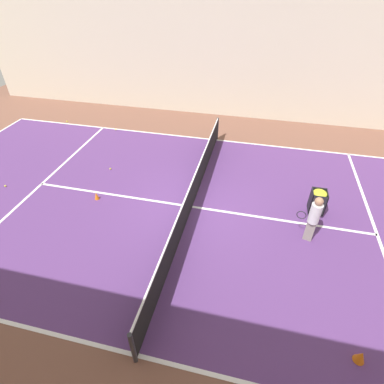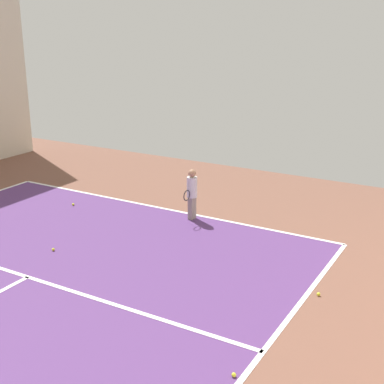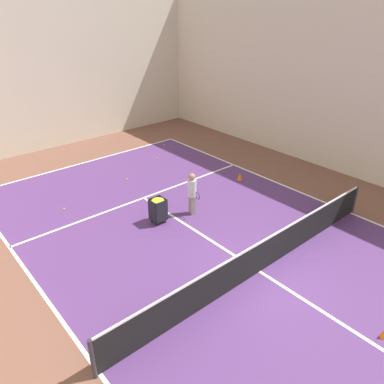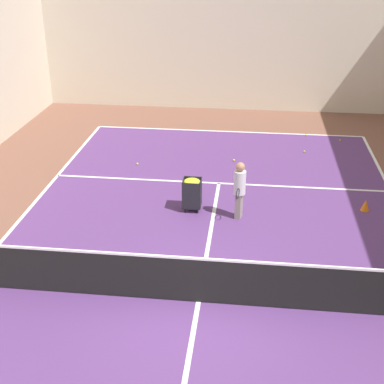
{
  "view_description": "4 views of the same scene",
  "coord_description": "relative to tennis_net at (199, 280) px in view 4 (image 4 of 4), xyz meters",
  "views": [
    {
      "loc": [
        7.79,
        1.84,
        6.74
      ],
      "look_at": [
        0.0,
        0.0,
        0.65
      ],
      "focal_mm": 28.0,
      "sensor_mm": 36.0,
      "label": 1
    },
    {
      "loc": [
        -7.79,
        0.84,
        4.95
      ],
      "look_at": [
        -1.2,
        -10.55,
        0.74
      ],
      "focal_mm": 50.0,
      "sensor_mm": 36.0,
      "label": 2
    },
    {
      "loc": [
        -7.07,
        -5.25,
        7.03
      ],
      "look_at": [
        0.68,
        3.8,
        0.88
      ],
      "focal_mm": 35.0,
      "sensor_mm": 36.0,
      "label": 3
    },
    {
      "loc": [
        0.92,
        -8.98,
        6.85
      ],
      "look_at": [
        -0.62,
        4.11,
        0.55
      ],
      "focal_mm": 50.0,
      "sensor_mm": 36.0,
      "label": 4
    }
  ],
  "objects": [
    {
      "name": "ground_plane",
      "position": [
        0.0,
        0.0,
        -0.56
      ],
      "size": [
        31.8,
        31.8,
        0.0
      ],
      "primitive_type": "plane",
      "color": "brown"
    },
    {
      "name": "court_playing_area",
      "position": [
        0.0,
        0.0,
        -0.56
      ],
      "size": [
        10.28,
        21.7,
        0.0
      ],
      "color": "#563370",
      "rests_on": "ground"
    },
    {
      "name": "line_baseline_far",
      "position": [
        0.0,
        10.85,
        -0.55
      ],
      "size": [
        10.28,
        0.1,
        0.0
      ],
      "primitive_type": "cube",
      "color": "white",
      "rests_on": "ground"
    },
    {
      "name": "line_service_far",
      "position": [
        0.0,
        5.97,
        -0.55
      ],
      "size": [
        10.28,
        0.1,
        0.0
      ],
      "primitive_type": "cube",
      "color": "white",
      "rests_on": "ground"
    },
    {
      "name": "line_centre_service",
      "position": [
        0.0,
        0.0,
        -0.55
      ],
      "size": [
        0.1,
        11.93,
        0.0
      ],
      "primitive_type": "cube",
      "color": "white",
      "rests_on": "ground"
    },
    {
      "name": "hall_enclosure_far",
      "position": [
        0.0,
        13.98,
        3.16
      ],
      "size": [
        16.39,
        0.15,
        7.43
      ],
      "color": "beige",
      "rests_on": "ground"
    },
    {
      "name": "tennis_net",
      "position": [
        0.0,
        0.0,
        0.0
      ],
      "size": [
        10.58,
        0.1,
        1.08
      ],
      "color": "#2D2D33",
      "rests_on": "ground"
    },
    {
      "name": "coach_at_net",
      "position": [
        0.68,
        3.8,
        0.36
      ],
      "size": [
        0.39,
        0.68,
        1.61
      ],
      "rotation": [
        0.0,
        0.0,
        -1.81
      ],
      "color": "gray",
      "rests_on": "ground"
    },
    {
      "name": "ball_cart",
      "position": [
        -0.62,
        4.11,
        0.08
      ],
      "size": [
        0.5,
        0.48,
        0.93
      ],
      "color": "black",
      "rests_on": "ground"
    },
    {
      "name": "training_cone_0",
      "position": [
        4.14,
        4.63,
        -0.4
      ],
      "size": [
        0.24,
        0.24,
        0.32
      ],
      "primitive_type": "cone",
      "color": "orange",
      "rests_on": "ground"
    },
    {
      "name": "tennis_ball_1",
      "position": [
        -2.81,
        7.13,
        -0.52
      ],
      "size": [
        0.07,
        0.07,
        0.07
      ],
      "primitive_type": "sphere",
      "color": "yellow",
      "rests_on": "ground"
    },
    {
      "name": "tennis_ball_2",
      "position": [
        0.37,
        7.83,
        -0.52
      ],
      "size": [
        0.07,
        0.07,
        0.07
      ],
      "primitive_type": "sphere",
      "color": "yellow",
      "rests_on": "ground"
    },
    {
      "name": "tennis_ball_4",
      "position": [
        2.99,
        10.7,
        -0.52
      ],
      "size": [
        0.07,
        0.07,
        0.07
      ],
      "primitive_type": "sphere",
      "color": "yellow",
      "rests_on": "ground"
    },
    {
      "name": "tennis_ball_8",
      "position": [
        4.21,
        10.26,
        -0.52
      ],
      "size": [
        0.07,
        0.07,
        0.07
      ],
      "primitive_type": "sphere",
      "color": "yellow",
      "rests_on": "ground"
    },
    {
      "name": "tennis_ball_9",
      "position": [
        2.8,
        8.93,
        -0.52
      ],
      "size": [
        0.07,
        0.07,
        0.07
      ],
      "primitive_type": "sphere",
      "color": "yellow",
      "rests_on": "ground"
    }
  ]
}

